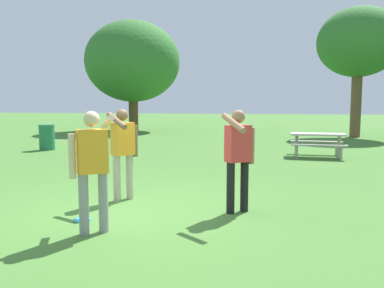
% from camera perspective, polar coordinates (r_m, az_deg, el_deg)
% --- Properties ---
extents(ground_plane, '(120.00, 120.00, 0.00)m').
position_cam_1_polar(ground_plane, '(6.45, -9.34, -9.70)').
color(ground_plane, '#447530').
extents(person_thrower, '(0.50, 0.83, 1.64)m').
position_cam_1_polar(person_thrower, '(6.13, 6.87, -1.32)').
color(person_thrower, black).
rests_on(person_thrower, ground).
extents(person_catcher, '(0.50, 0.83, 1.64)m').
position_cam_1_polar(person_catcher, '(5.29, -14.49, -2.63)').
color(person_catcher, gray).
rests_on(person_catcher, ground).
extents(person_bystander, '(0.50, 0.84, 1.64)m').
position_cam_1_polar(person_bystander, '(7.00, -10.12, -0.46)').
color(person_bystander, '#B7AD93').
rests_on(person_bystander, ground).
extents(frisbee, '(0.25, 0.25, 0.03)m').
position_cam_1_polar(frisbee, '(6.08, -15.88, -10.70)').
color(frisbee, '#2D9EDB').
rests_on(frisbee, ground).
extents(picnic_table_near, '(1.77, 1.50, 0.77)m').
position_cam_1_polar(picnic_table_near, '(13.25, 18.05, 0.61)').
color(picnic_table_near, '#B2ADA3').
rests_on(picnic_table_near, ground).
extents(trash_can_further_along, '(0.59, 0.59, 0.96)m').
position_cam_1_polar(trash_can_further_along, '(15.47, -20.62, 0.95)').
color(trash_can_further_along, '#237047').
rests_on(trash_can_further_along, ground).
extents(tree_tall_left, '(5.92, 5.92, 6.88)m').
position_cam_1_polar(tree_tall_left, '(25.03, -8.75, 11.90)').
color(tree_tall_left, brown).
rests_on(tree_tall_left, ground).
extents(tree_broad_center, '(4.16, 4.16, 6.63)m').
position_cam_1_polar(tree_broad_center, '(22.09, 23.38, 13.52)').
color(tree_broad_center, brown).
rests_on(tree_broad_center, ground).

